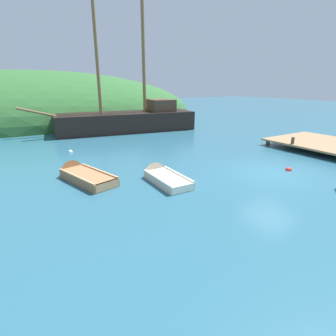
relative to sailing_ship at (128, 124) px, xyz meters
name	(u,v)px	position (x,y,z in m)	size (l,w,h in m)	color
ground_plane	(273,174)	(1.01, -15.41, -0.67)	(120.00, 120.00, 0.00)	#285B70
shore_hill	(38,118)	(-6.09, 14.48, -0.67)	(43.51, 25.10, 11.70)	#2D602D
sailing_ship	(128,124)	(0.00, 0.00, 0.00)	(15.32, 5.75, 12.87)	black
rowboat_portside	(162,177)	(-4.14, -13.21, -0.55)	(1.26, 3.22, 1.12)	beige
rowboat_outer_left	(81,176)	(-7.30, -11.01, -0.54)	(2.15, 3.99, 1.18)	#9E7047
buoy_white	(70,152)	(-6.58, -5.54, -0.67)	(0.30, 0.30, 0.30)	white
buoy_red	(289,170)	(2.16, -15.51, -0.67)	(0.33, 0.33, 0.33)	red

